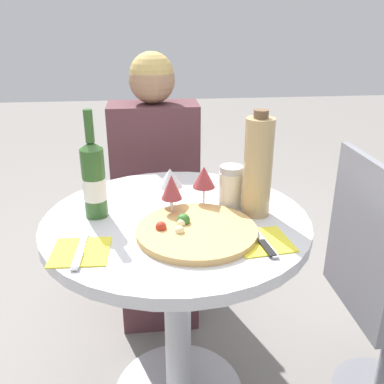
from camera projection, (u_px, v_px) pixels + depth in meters
name	position (u px, v px, depth m)	size (l,w,h in m)	color
dining_table	(177.00, 268.00, 1.40)	(0.83, 0.83, 0.75)	#B2B2B7
chair_behind_diner	(156.00, 205.00, 2.12)	(0.39, 0.39, 0.94)	slate
seated_diner	(157.00, 202.00, 1.95)	(0.40, 0.42, 1.19)	#512D33
chair_empty_side	(383.00, 297.00, 1.43)	(0.39, 0.39, 0.94)	slate
pizza_large	(196.00, 231.00, 1.22)	(0.35, 0.35, 0.05)	tan
wine_bottle	(94.00, 179.00, 1.29)	(0.07, 0.07, 0.33)	#2D5623
tall_carafe	(258.00, 167.00, 1.29)	(0.09, 0.09, 0.33)	tan
sugar_shaker	(231.00, 187.00, 1.37)	(0.08, 0.08, 0.14)	silver
wine_glass_back_left	(170.00, 179.00, 1.35)	(0.08, 0.08, 0.13)	silver
wine_glass_back_right	(204.00, 178.00, 1.36)	(0.07, 0.07, 0.14)	silver
wine_glass_front_left	(172.00, 188.00, 1.28)	(0.06, 0.06, 0.14)	silver
place_setting_left	(80.00, 252.00, 1.13)	(0.16, 0.19, 0.01)	yellow
place_setting_right	(263.00, 242.00, 1.18)	(0.17, 0.19, 0.01)	yellow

